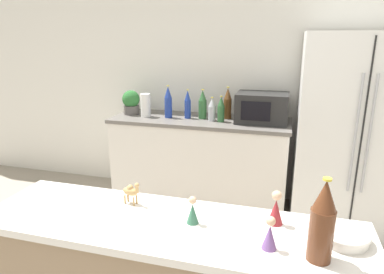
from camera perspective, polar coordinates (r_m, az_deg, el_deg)
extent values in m
cube|color=white|center=(3.61, 8.69, 9.52)|extent=(8.00, 0.06, 2.55)
cube|color=silver|center=(3.56, 1.30, -4.32)|extent=(1.74, 0.60, 0.87)
cube|color=#66605B|center=(3.43, 1.35, 2.80)|extent=(1.77, 0.63, 0.03)
cube|color=white|center=(3.33, 25.29, 0.44)|extent=(0.96, 0.67, 1.74)
cube|color=black|center=(3.01, 26.26, -1.25)|extent=(0.01, 0.01, 1.67)
cylinder|color=#B2B5BA|center=(2.96, 25.58, 0.34)|extent=(0.02, 0.02, 0.96)
cylinder|color=#B2B5BA|center=(2.98, 27.46, 0.19)|extent=(0.02, 0.02, 0.96)
cube|color=silver|center=(1.52, -3.89, -14.61)|extent=(1.68, 0.47, 0.03)
cylinder|color=#595451|center=(3.67, -10.05, 4.49)|extent=(0.16, 0.16, 0.09)
sphere|color=#2D7033|center=(3.65, -10.14, 6.26)|extent=(0.18, 0.18, 0.18)
cylinder|color=white|center=(3.52, -7.76, 5.27)|extent=(0.10, 0.10, 0.23)
cube|color=black|center=(3.32, 11.60, 4.81)|extent=(0.48, 0.36, 0.28)
cube|color=black|center=(3.14, 10.55, 4.24)|extent=(0.26, 0.01, 0.17)
cylinder|color=#2D6033|center=(3.41, 1.77, 4.61)|extent=(0.08, 0.08, 0.18)
cone|color=#2D6033|center=(3.39, 1.79, 6.97)|extent=(0.08, 0.08, 0.10)
cylinder|color=gold|center=(3.38, 1.80, 7.89)|extent=(0.03, 0.03, 0.01)
cylinder|color=#2D6033|center=(3.29, 4.84, 3.88)|extent=(0.07, 0.07, 0.15)
cone|color=#2D6033|center=(3.27, 4.89, 5.95)|extent=(0.06, 0.06, 0.09)
cylinder|color=gold|center=(3.26, 4.91, 6.77)|extent=(0.02, 0.02, 0.01)
cylinder|color=navy|center=(3.43, -0.72, 4.64)|extent=(0.06, 0.06, 0.18)
cone|color=navy|center=(3.40, -0.73, 6.95)|extent=(0.06, 0.06, 0.10)
cylinder|color=gold|center=(3.39, -0.73, 7.86)|extent=(0.02, 0.02, 0.01)
cylinder|color=#B2B7BC|center=(3.33, 3.33, 3.94)|extent=(0.07, 0.07, 0.14)
cone|color=#B2B7BC|center=(3.31, 3.36, 5.83)|extent=(0.07, 0.07, 0.08)
cylinder|color=gold|center=(3.30, 3.38, 6.59)|extent=(0.02, 0.02, 0.01)
cylinder|color=brown|center=(3.42, 5.93, 4.70)|extent=(0.08, 0.08, 0.20)
cone|color=brown|center=(3.40, 6.01, 7.25)|extent=(0.07, 0.07, 0.11)
cylinder|color=gold|center=(3.39, 6.04, 8.24)|extent=(0.03, 0.03, 0.01)
cylinder|color=navy|center=(3.46, -3.96, 4.91)|extent=(0.08, 0.08, 0.20)
cone|color=navy|center=(3.43, -4.02, 7.51)|extent=(0.07, 0.07, 0.11)
cylinder|color=gold|center=(3.42, -4.04, 8.52)|extent=(0.03, 0.03, 0.01)
cylinder|color=#562D19|center=(1.32, 20.67, -15.06)|extent=(0.09, 0.09, 0.20)
cone|color=#562D19|center=(1.25, 21.37, -9.04)|extent=(0.08, 0.08, 0.11)
cylinder|color=gold|center=(1.23, 21.65, -6.55)|extent=(0.03, 0.03, 0.01)
cylinder|color=white|center=(1.50, 24.03, -14.94)|extent=(0.18, 0.18, 0.04)
torus|color=white|center=(1.49, 24.12, -14.27)|extent=(0.19, 0.19, 0.02)
ellipsoid|color=tan|center=(1.66, -10.24, -8.90)|extent=(0.09, 0.05, 0.04)
sphere|color=tan|center=(1.66, -10.27, -8.32)|extent=(0.03, 0.03, 0.03)
cylinder|color=tan|center=(1.63, -9.15, -8.56)|extent=(0.01, 0.01, 0.04)
sphere|color=tan|center=(1.63, -9.18, -7.93)|extent=(0.02, 0.02, 0.02)
cylinder|color=tan|center=(1.68, -9.21, -10.22)|extent=(0.01, 0.01, 0.04)
cylinder|color=tan|center=(1.66, -9.70, -10.54)|extent=(0.01, 0.01, 0.04)
cylinder|color=tan|center=(1.70, -10.62, -9.84)|extent=(0.01, 0.01, 0.04)
cylinder|color=tan|center=(1.69, -11.12, -10.15)|extent=(0.01, 0.01, 0.04)
cone|color=#33664C|center=(1.49, 0.10, -12.61)|extent=(0.05, 0.05, 0.09)
sphere|color=tan|center=(1.46, 0.10, -10.49)|extent=(0.03, 0.03, 0.03)
cone|color=maroon|center=(1.52, 13.77, -12.01)|extent=(0.06, 0.06, 0.11)
sphere|color=tan|center=(1.49, 13.96, -9.44)|extent=(0.04, 0.04, 0.04)
cone|color=#6B4784|center=(1.36, 12.80, -15.94)|extent=(0.06, 0.06, 0.10)
sphere|color=tan|center=(1.32, 12.99, -13.49)|extent=(0.04, 0.04, 0.04)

